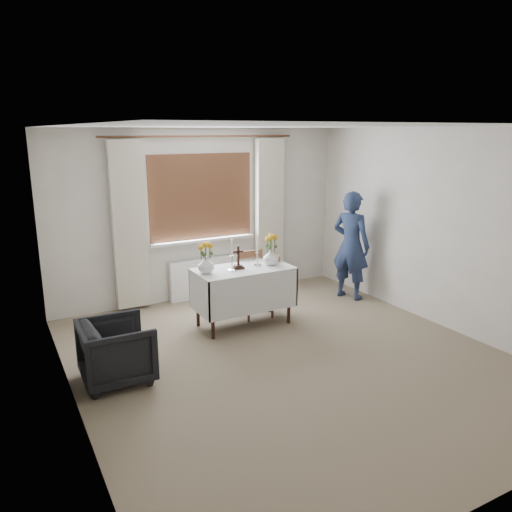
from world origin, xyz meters
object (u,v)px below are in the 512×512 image
at_px(flower_vase_left, 206,265).
at_px(wooden_cross, 238,257).
at_px(person, 351,245).
at_px(armchair, 117,351).
at_px(altar_table, 244,297).
at_px(flower_vase_right, 271,257).
at_px(wooden_chair, 255,285).

bearing_deg(flower_vase_left, wooden_cross, -1.46).
distance_m(person, flower_vase_left, 2.41).
height_order(armchair, person, person).
height_order(altar_table, flower_vase_right, flower_vase_right).
relative_size(altar_table, wooden_cross, 4.17).
bearing_deg(flower_vase_right, person, 8.90).
relative_size(armchair, wooden_cross, 2.34).
bearing_deg(altar_table, person, 6.39).
height_order(altar_table, armchair, altar_table).
distance_m(armchair, flower_vase_left, 1.59).
xyz_separation_m(person, flower_vase_left, (-2.40, -0.19, 0.06)).
height_order(wooden_chair, flower_vase_left, flower_vase_left).
bearing_deg(altar_table, flower_vase_right, -3.54).
bearing_deg(flower_vase_right, wooden_cross, 175.91).
bearing_deg(wooden_cross, wooden_chair, 39.05).
distance_m(wooden_chair, wooden_cross, 0.62).
xyz_separation_m(altar_table, wooden_chair, (0.28, 0.21, 0.06)).
xyz_separation_m(armchair, flower_vase_right, (2.19, 0.70, 0.55)).
bearing_deg(altar_table, wooden_chair, 36.33).
relative_size(wooden_chair, wooden_cross, 2.98).
bearing_deg(flower_vase_right, altar_table, 176.46).
height_order(altar_table, wooden_cross, wooden_cross).
bearing_deg(person, altar_table, 73.55).
bearing_deg(wooden_chair, armchair, -152.21).
relative_size(person, wooden_cross, 5.42).
bearing_deg(armchair, person, -74.79).
bearing_deg(armchair, flower_vase_left, -59.18).
relative_size(person, flower_vase_left, 7.60).
bearing_deg(flower_vase_left, wooden_chair, 13.48).
xyz_separation_m(person, wooden_cross, (-1.97, -0.20, 0.10)).
xyz_separation_m(altar_table, person, (1.90, 0.21, 0.43)).
bearing_deg(flower_vase_left, flower_vase_right, -2.81).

